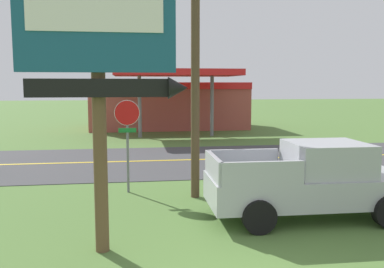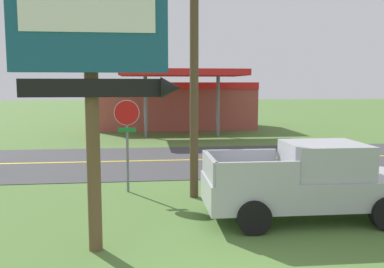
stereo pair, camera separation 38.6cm
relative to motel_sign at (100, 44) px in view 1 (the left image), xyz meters
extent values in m
cube|color=#3D3D3F|center=(2.55, 10.24, -4.19)|extent=(140.00, 8.00, 0.02)
cube|color=gold|center=(2.55, 10.24, -4.18)|extent=(126.00, 0.20, 0.01)
cylinder|color=brown|center=(-0.07, 0.14, -1.11)|extent=(0.28, 0.28, 6.19)
cube|color=#19516B|center=(-0.07, -0.04, 0.57)|extent=(3.04, 0.16, 2.23)
cube|color=black|center=(-0.07, -0.04, -0.84)|extent=(2.74, 0.12, 0.36)
cone|color=black|center=(1.50, -0.04, -0.84)|extent=(0.40, 0.44, 0.44)
cylinder|color=slate|center=(0.44, 4.88, -3.10)|extent=(0.08, 0.08, 2.20)
cylinder|color=red|center=(0.44, 4.85, -1.65)|extent=(0.76, 0.03, 0.76)
cylinder|color=white|center=(0.44, 4.87, -1.65)|extent=(0.80, 0.01, 0.80)
cube|color=#19722D|center=(0.44, 4.85, -2.20)|extent=(0.56, 0.03, 0.14)
cylinder|color=brown|center=(2.47, 4.01, 0.54)|extent=(0.26, 0.26, 9.48)
cube|color=#A84C42|center=(3.51, 25.12, -2.40)|extent=(12.00, 6.00, 3.60)
cube|color=red|center=(3.51, 22.07, -0.85)|extent=(12.00, 0.12, 0.50)
cube|color=red|center=(3.51, 19.12, 0.00)|extent=(8.00, 5.00, 0.40)
cylinder|color=slate|center=(1.11, 19.12, -2.10)|extent=(0.24, 0.24, 4.20)
cylinder|color=slate|center=(5.91, 19.12, -2.10)|extent=(0.24, 0.24, 4.20)
cube|color=#A8AAAF|center=(5.07, 1.60, -3.44)|extent=(5.23, 2.03, 0.72)
cube|color=#A8AAAF|center=(5.52, 1.59, -2.66)|extent=(1.92, 1.83, 0.84)
cube|color=#28333D|center=(6.41, 1.58, -2.66)|extent=(0.12, 1.66, 0.71)
cube|color=#A8AAAF|center=(3.56, 2.54, -2.80)|extent=(1.95, 0.15, 0.56)
cube|color=#A8AAAF|center=(3.53, 0.70, -2.80)|extent=(1.95, 0.15, 0.56)
cube|color=#A8AAAF|center=(2.57, 1.63, -2.80)|extent=(0.15, 1.88, 0.56)
cylinder|color=black|center=(6.69, 2.55, -3.80)|extent=(0.80, 0.29, 0.80)
cylinder|color=black|center=(3.47, 2.60, -3.80)|extent=(0.80, 0.29, 0.80)
cylinder|color=black|center=(3.44, 0.64, -3.80)|extent=(0.80, 0.29, 0.80)
camera|label=1|loc=(0.58, -8.38, -0.78)|focal=39.16mm
camera|label=2|loc=(0.96, -8.43, -0.78)|focal=39.16mm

